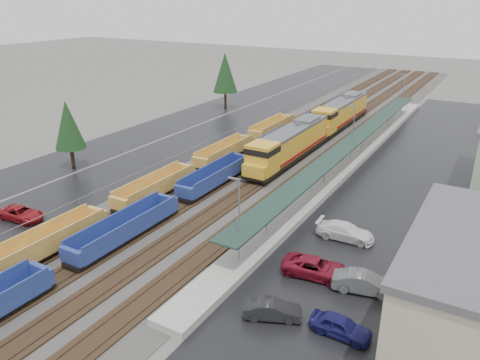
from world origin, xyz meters
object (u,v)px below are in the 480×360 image
object	(u,v)px
parked_car_east_a	(272,310)
parked_car_east_b	(316,268)
parked_car_west_c	(21,214)
parked_car_east_e	(364,283)
locomotive_lead	(288,145)
parked_car_east_d	(341,326)
well_string_blue	(216,177)
parked_car_east_c	(345,232)
locomotive_trail	(340,113)
well_string_yellow	(109,212)

from	to	relation	value
parked_car_east_a	parked_car_east_b	world-z (taller)	parked_car_east_b
parked_car_west_c	parked_car_east_e	bearing A→B (deg)	-86.09
locomotive_lead	parked_car_east_d	world-z (taller)	locomotive_lead
well_string_blue	parked_car_east_d	xyz separation A→B (m)	(21.79, -18.16, -0.39)
parked_car_west_c	parked_car_east_c	distance (m)	32.50
locomotive_lead	locomotive_trail	distance (m)	21.00
locomotive_lead	parked_car_east_c	distance (m)	21.87
parked_car_east_b	parked_car_east_c	world-z (taller)	parked_car_east_c
parked_car_east_d	parked_car_east_b	bearing A→B (deg)	36.72
parked_car_west_c	parked_car_east_b	world-z (taller)	parked_car_east_b
locomotive_lead	well_string_blue	size ratio (longest dim) A/B	0.20
locomotive_trail	parked_car_east_d	world-z (taller)	locomotive_trail
well_string_yellow	parked_car_east_d	world-z (taller)	well_string_yellow
parked_car_east_b	parked_car_east_c	distance (m)	7.25
parked_car_west_c	parked_car_east_b	size ratio (longest dim) A/B	0.90
parked_car_west_c	parked_car_east_e	size ratio (longest dim) A/B	1.01
well_string_yellow	parked_car_east_e	xyz separation A→B (m)	(25.72, 1.20, -0.30)
locomotive_lead	parked_car_west_c	xyz separation A→B (m)	(-16.18, -29.66, -1.89)
parked_car_west_c	parked_car_east_a	bearing A→B (deg)	-97.18
locomotive_trail	parked_car_east_c	xyz separation A→B (m)	(13.73, -37.93, -1.79)
locomotive_lead	parked_car_west_c	size ratio (longest dim) A/B	4.37
parked_car_west_c	parked_car_east_d	bearing A→B (deg)	-95.68
locomotive_trail	parked_car_east_a	xyz separation A→B (m)	(13.03, -51.79, -1.89)
well_string_blue	parked_car_east_a	xyz separation A→B (m)	(17.03, -18.87, -0.42)
well_string_yellow	parked_car_east_c	bearing A→B (deg)	21.68
parked_car_east_a	parked_car_east_c	bearing A→B (deg)	-27.00
locomotive_lead	parked_car_east_c	xyz separation A→B (m)	(13.73, -16.93, -1.79)
parked_car_east_c	locomotive_trail	bearing A→B (deg)	16.84
well_string_yellow	parked_car_east_a	world-z (taller)	well_string_yellow
parked_car_east_a	parked_car_east_d	world-z (taller)	parked_car_east_d
parked_car_east_d	parked_car_east_e	bearing A→B (deg)	2.40
locomotive_trail	well_string_blue	size ratio (longest dim) A/B	0.20
well_string_blue	parked_car_east_b	size ratio (longest dim) A/B	19.28
parked_car_east_a	parked_car_east_d	size ratio (longest dim) A/B	0.99
well_string_blue	parked_car_east_b	bearing A→B (deg)	-34.76
locomotive_trail	well_string_yellow	distance (m)	47.27
well_string_yellow	parked_car_west_c	xyz separation A→B (m)	(-8.18, -4.09, -0.42)
locomotive_lead	locomotive_trail	xyz separation A→B (m)	(0.00, 21.00, 0.00)
parked_car_east_d	locomotive_trail	bearing A→B (deg)	20.98
locomotive_trail	parked_car_west_c	distance (m)	53.21
well_string_blue	parked_car_east_a	size ratio (longest dim) A/B	25.58
well_string_blue	parked_car_east_b	world-z (taller)	well_string_blue
well_string_yellow	parked_car_east_c	size ratio (longest dim) A/B	15.83
locomotive_trail	parked_car_west_c	bearing A→B (deg)	-107.71
locomotive_lead	parked_car_east_a	world-z (taller)	locomotive_lead
well_string_blue	parked_car_east_d	size ratio (longest dim) A/B	25.22
well_string_blue	parked_car_west_c	world-z (taller)	well_string_blue
parked_car_east_b	parked_car_west_c	bearing A→B (deg)	93.96
well_string_yellow	parked_car_east_a	xyz separation A→B (m)	(21.03, -5.23, -0.42)
well_string_blue	parked_car_east_b	xyz separation A→B (m)	(17.66, -12.25, -0.34)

